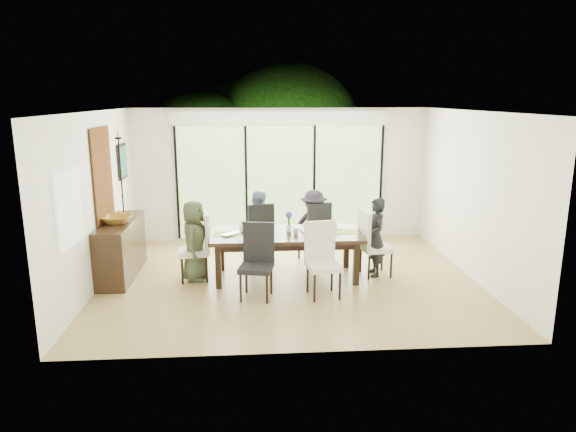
{
  "coord_description": "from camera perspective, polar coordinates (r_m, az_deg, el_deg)",
  "views": [
    {
      "loc": [
        -0.58,
        -7.94,
        2.92
      ],
      "look_at": [
        0.0,
        0.25,
        1.0
      ],
      "focal_mm": 32.0,
      "sensor_mm": 36.0,
      "label": 1
    }
  ],
  "objects": [
    {
      "name": "person_far_left",
      "position": [
        9.14,
        -3.38,
        -1.22
      ],
      "size": [
        0.66,
        0.47,
        1.31
      ],
      "primitive_type": "imported",
      "rotation": [
        0.0,
        0.0,
        2.99
      ],
      "color": "#748AA7",
      "rests_on": "floor"
    },
    {
      "name": "bowl",
      "position": [
        8.69,
        -18.46,
        -0.33
      ],
      "size": [
        0.49,
        0.49,
        0.12
      ],
      "primitive_type": "imported",
      "color": "#976421",
      "rests_on": "sideboard"
    },
    {
      "name": "table_apron",
      "position": [
        8.36,
        -0.22,
        -2.67
      ],
      "size": [
        2.23,
        0.91,
        0.1
      ],
      "primitive_type": "cube",
      "color": "black",
      "rests_on": "floor"
    },
    {
      "name": "cup_b",
      "position": [
        8.23,
        0.87,
        -1.71
      ],
      "size": [
        0.14,
        0.14,
        0.09
      ],
      "primitive_type": "imported",
      "rotation": [
        0.0,
        0.0,
        2.22
      ],
      "color": "white",
      "rests_on": "table_top"
    },
    {
      "name": "blinds_header",
      "position": [
        10.43,
        -0.88,
        10.84
      ],
      "size": [
        4.4,
        0.06,
        0.28
      ],
      "primitive_type": "cube",
      "color": "white",
      "rests_on": "wall_back"
    },
    {
      "name": "tapestry",
      "position": [
        8.76,
        -19.89,
        4.37
      ],
      "size": [
        0.02,
        1.0,
        1.5
      ],
      "primitive_type": "cube",
      "color": "brown",
      "rests_on": "wall_left"
    },
    {
      "name": "candle",
      "position": [
        8.94,
        -18.38,
        8.61
      ],
      "size": [
        0.04,
        0.04,
        0.1
      ],
      "primitive_type": "cylinder",
      "color": "silver",
      "rests_on": "sideboard"
    },
    {
      "name": "deck",
      "position": [
        11.74,
        -1.09,
        -1.51
      ],
      "size": [
        6.0,
        1.8,
        0.1
      ],
      "primitive_type": "cube",
      "color": "brown",
      "rests_on": "ground"
    },
    {
      "name": "mullion_c",
      "position": [
        10.62,
        2.93,
        3.81
      ],
      "size": [
        0.05,
        0.04,
        2.3
      ],
      "primitive_type": "cube",
      "color": "black",
      "rests_on": "wall_back"
    },
    {
      "name": "platter_base",
      "position": [
        8.02,
        -4.0,
        -2.36
      ],
      "size": [
        0.26,
        0.26,
        0.02
      ],
      "primitive_type": "cube",
      "color": "white",
      "rests_on": "table_top"
    },
    {
      "name": "platter_snacks",
      "position": [
        8.01,
        -4.0,
        -2.24
      ],
      "size": [
        0.2,
        0.2,
        0.01
      ],
      "primitive_type": "cube",
      "color": "orange",
      "rests_on": "table_top"
    },
    {
      "name": "candlestick_base",
      "position": [
        9.13,
        -17.76,
        0.09
      ],
      "size": [
        0.1,
        0.1,
        0.04
      ],
      "primitive_type": "cylinder",
      "color": "black",
      "rests_on": "sideboard"
    },
    {
      "name": "ceiling",
      "position": [
        7.97,
        0.13,
        11.61
      ],
      "size": [
        6.0,
        5.0,
        0.01
      ],
      "primitive_type": "cube",
      "color": "white",
      "rests_on": "wall_back"
    },
    {
      "name": "hyacinth_stems",
      "position": [
        8.34,
        0.1,
        -0.56
      ],
      "size": [
        0.04,
        0.04,
        0.16
      ],
      "primitive_type": "cylinder",
      "color": "#337226",
      "rests_on": "table_top"
    },
    {
      "name": "glass_doors",
      "position": [
        10.57,
        -0.86,
        3.78
      ],
      "size": [
        4.2,
        0.02,
        2.3
      ],
      "primitive_type": "cube",
      "color": "#598C3F",
      "rests_on": "wall_back"
    },
    {
      "name": "chair_far_right",
      "position": [
        9.25,
        2.83,
        -1.66
      ],
      "size": [
        0.6,
        0.6,
        1.11
      ],
      "primitive_type": null,
      "rotation": [
        0.0,
        0.0,
        3.5
      ],
      "color": "black",
      "rests_on": "floor"
    },
    {
      "name": "chair_far_left",
      "position": [
        9.19,
        -3.38,
        -1.77
      ],
      "size": [
        0.58,
        0.58,
        1.11
      ],
      "primitive_type": null,
      "rotation": [
        0.0,
        0.0,
        3.42
      ],
      "color": "black",
      "rests_on": "floor"
    },
    {
      "name": "person_left_end",
      "position": [
        8.39,
        -10.36,
        -2.72
      ],
      "size": [
        0.46,
        0.66,
        1.31
      ],
      "primitive_type": "imported",
      "rotation": [
        0.0,
        0.0,
        1.44
      ],
      "color": "#3C462F",
      "rests_on": "floor"
    },
    {
      "name": "placemat_paper",
      "position": [
        8.02,
        -4.0,
        -2.47
      ],
      "size": [
        0.45,
        0.32,
        0.01
      ],
      "primitive_type": "cube",
      "color": "white",
      "rests_on": "table_top"
    },
    {
      "name": "vase",
      "position": [
        8.37,
        0.1,
        -1.37
      ],
      "size": [
        0.08,
        0.08,
        0.12
      ],
      "primitive_type": "cylinder",
      "color": "silver",
      "rests_on": "table_top"
    },
    {
      "name": "papers",
      "position": [
        8.36,
        4.6,
        -1.85
      ],
      "size": [
        0.3,
        0.22,
        0.0
      ],
      "primitive_type": "cube",
      "color": "white",
      "rests_on": "table_top"
    },
    {
      "name": "chair_near_left",
      "position": [
        7.54,
        -3.58,
        -5.13
      ],
      "size": [
        0.55,
        0.55,
        1.11
      ],
      "primitive_type": null,
      "rotation": [
        0.0,
        0.0,
        -0.21
      ],
      "color": "black",
      "rests_on": "floor"
    },
    {
      "name": "mullion_a",
      "position": [
        10.65,
        -12.23,
        3.56
      ],
      "size": [
        0.05,
        0.04,
        2.3
      ],
      "primitive_type": "cube",
      "color": "black",
      "rests_on": "wall_back"
    },
    {
      "name": "candlestick_pan",
      "position": [
        8.94,
        -18.35,
        8.22
      ],
      "size": [
        0.1,
        0.1,
        0.03
      ],
      "primitive_type": "cylinder",
      "color": "black",
      "rests_on": "sideboard"
    },
    {
      "name": "laptop",
      "position": [
        8.22,
        -6.1,
        -2.06
      ],
      "size": [
        0.39,
        0.39,
        0.03
      ],
      "primitive_type": "imported",
      "rotation": [
        0.0,
        0.0,
        0.76
      ],
      "color": "silver",
      "rests_on": "table_top"
    },
    {
      "name": "candlestick_shaft",
      "position": [
        9.01,
        -18.05,
        4.14
      ],
      "size": [
        0.02,
        0.02,
        1.3
      ],
      "primitive_type": "cylinder",
      "color": "black",
      "rests_on": "sideboard"
    },
    {
      "name": "placemat_left",
      "position": [
        8.32,
        -6.76,
        -1.95
      ],
      "size": [
        0.45,
        0.32,
        0.01
      ],
      "primitive_type": "cube",
      "color": "#9EB23F",
      "rests_on": "table_top"
    },
    {
      "name": "table_top",
      "position": [
        8.34,
        -0.22,
        -2.07
      ],
      "size": [
        2.43,
        1.11,
        0.06
      ],
      "primitive_type": "cube",
      "color": "black",
      "rests_on": "floor"
    },
    {
      "name": "foliage_mid",
      "position": [
        13.82,
        0.02,
        8.5
      ],
      "size": [
        4.0,
        4.0,
        4.0
      ],
      "primitive_type": "sphere",
      "color": "#14380F",
      "rests_on": "ground"
    },
    {
      "name": "table_leg_bl",
      "position": [
        8.86,
        -7.41,
        -3.83
      ],
      "size": [
        0.09,
        0.09,
        0.7
      ],
      "primitive_type": "cube",
      "color": "black",
      "rests_on": "floor"
    },
    {
      "name": "wall_back",
      "position": [
        10.59,
        -0.87,
        4.62
      ],
      "size": [
        6.0,
        0.02,
        2.7
      ],
      "primitive_type": "cube",
      "color": "white",
      "rests_on": "floor"
    },
    {
      "name": "foliage_far",
      "position": [
        14.5,
        -4.16,
        7.97
      ],
      "size": [
        3.6,
        3.6,
        3.6
      ],
      "primitive_type": "sphere",
      "color": "#14380F",
      "rests_on": "ground"
    },
    {
      "name": "mullion_d",
      "position": [
        10.88,
        10.28,
        3.84
      ],
      "size": [
        0.05,
        0.04,
        2.3
      ],
      "primitive_type": "cube",
      "color": "black",
      "rests_on": "wall_back"
    },
    {
      "name": "person_right_end",
      "position": [
        8.58,
        9.7,
        -2.35
      ],
      "size": [
        0.42,
        0.63,
        1.31
      ],
      "primitive_type": "imported",
      "rotation": [
        0.0,
        0.0,
        -1.52
      ],
      "color": "black",
      "rests_on": "floor"
    },
    {
      "name": "wall_right",
      "position": [
        8.86,
        19.95,
        2.15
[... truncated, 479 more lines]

